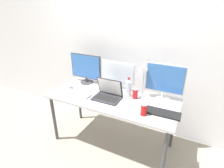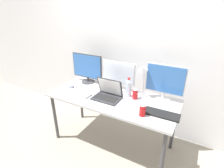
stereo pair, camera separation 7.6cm
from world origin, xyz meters
name	(u,v)px [view 1 (the left image)]	position (x,y,z in m)	size (l,w,h in m)	color
ground_plane	(112,142)	(0.00, 0.00, 0.00)	(16.00, 16.00, 0.00)	gray
wall_back	(131,44)	(0.00, 0.59, 1.30)	(7.00, 0.08, 2.60)	silver
work_desk	(112,101)	(0.00, 0.00, 0.67)	(1.64, 0.71, 0.74)	#424247
monitor_left	(86,68)	(-0.55, 0.24, 0.97)	(0.49, 0.20, 0.43)	#38383D
monitor_center	(118,75)	(-0.03, 0.24, 0.96)	(0.47, 0.19, 0.39)	silver
monitor_right	(165,80)	(0.58, 0.24, 0.99)	(0.46, 0.17, 0.45)	silver
laptop_silver	(108,94)	(-0.03, -0.05, 0.80)	(0.34, 0.24, 0.25)	#2D2D33
keyboard_main	(76,94)	(-0.45, -0.14, 0.75)	(0.41, 0.13, 0.02)	#B2B2B7
keyboard_aux	(163,113)	(0.65, -0.10, 0.75)	(0.37, 0.15, 0.02)	black
mouse_by_keyboard	(70,88)	(-0.63, -0.05, 0.76)	(0.06, 0.10, 0.03)	slate
water_bottle	(128,88)	(0.17, 0.12, 0.86)	(0.07, 0.07, 0.25)	silver
soda_can_near_keyboard	(135,94)	(0.27, 0.10, 0.80)	(0.07, 0.07, 0.13)	red
soda_can_by_laptop	(144,110)	(0.48, -0.21, 0.80)	(0.07, 0.07, 0.13)	red
desk_lamp	(143,74)	(0.33, 0.17, 1.04)	(0.11, 0.18, 0.44)	#B7B7BC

